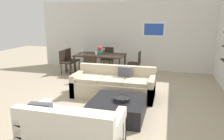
# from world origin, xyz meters

# --- Properties ---
(ground_plane) EXTENTS (18.00, 18.00, 0.00)m
(ground_plane) POSITION_xyz_m (0.00, 0.00, 0.00)
(ground_plane) COLOR tan
(back_wall_unit) EXTENTS (8.40, 0.09, 2.70)m
(back_wall_unit) POSITION_xyz_m (0.30, 3.53, 1.35)
(back_wall_unit) COLOR silver
(back_wall_unit) RESTS_ON ground
(sofa_beige) EXTENTS (2.15, 0.90, 0.78)m
(sofa_beige) POSITION_xyz_m (0.03, 0.34, 0.29)
(sofa_beige) COLOR beige
(sofa_beige) RESTS_ON ground
(loveseat_white) EXTENTS (1.56, 0.90, 0.78)m
(loveseat_white) POSITION_xyz_m (-0.01, -2.15, 0.29)
(loveseat_white) COLOR silver
(loveseat_white) RESTS_ON ground
(coffee_table) EXTENTS (1.12, 1.08, 0.38)m
(coffee_table) POSITION_xyz_m (0.43, -0.86, 0.19)
(coffee_table) COLOR black
(coffee_table) RESTS_ON ground
(decorative_bowl) EXTENTS (0.35, 0.35, 0.08)m
(decorative_bowl) POSITION_xyz_m (0.52, -0.89, 0.42)
(decorative_bowl) COLOR black
(decorative_bowl) RESTS_ON coffee_table
(dining_table) EXTENTS (1.78, 1.03, 0.75)m
(dining_table) POSITION_xyz_m (-1.03, 2.42, 0.68)
(dining_table) COLOR black
(dining_table) RESTS_ON ground
(dining_chair_foot) EXTENTS (0.44, 0.44, 0.88)m
(dining_chair_foot) POSITION_xyz_m (-1.03, 1.50, 0.50)
(dining_chair_foot) COLOR black
(dining_chair_foot) RESTS_ON ground
(dining_chair_head) EXTENTS (0.44, 0.44, 0.88)m
(dining_chair_head) POSITION_xyz_m (-1.03, 3.34, 0.50)
(dining_chair_head) COLOR black
(dining_chair_head) RESTS_ON ground
(dining_chair_right_far) EXTENTS (0.44, 0.44, 0.88)m
(dining_chair_right_far) POSITION_xyz_m (0.27, 2.65, 0.50)
(dining_chair_right_far) COLOR black
(dining_chair_right_far) RESTS_ON ground
(dining_chair_left_far) EXTENTS (0.44, 0.44, 0.88)m
(dining_chair_left_far) POSITION_xyz_m (-2.32, 2.65, 0.50)
(dining_chair_left_far) COLOR black
(dining_chair_left_far) RESTS_ON ground
(dining_chair_left_near) EXTENTS (0.44, 0.44, 0.88)m
(dining_chair_left_near) POSITION_xyz_m (-2.32, 2.19, 0.50)
(dining_chair_left_near) COLOR black
(dining_chair_left_near) RESTS_ON ground
(wine_glass_left_far) EXTENTS (0.07, 0.07, 0.16)m
(wine_glass_left_far) POSITION_xyz_m (-1.69, 2.55, 0.86)
(wine_glass_left_far) COLOR silver
(wine_glass_left_far) RESTS_ON dining_table
(wine_glass_head) EXTENTS (0.07, 0.07, 0.18)m
(wine_glass_head) POSITION_xyz_m (-1.03, 2.88, 0.87)
(wine_glass_head) COLOR silver
(wine_glass_head) RESTS_ON dining_table
(wine_glass_left_near) EXTENTS (0.06, 0.06, 0.17)m
(wine_glass_left_near) POSITION_xyz_m (-1.69, 2.29, 0.86)
(wine_glass_left_near) COLOR silver
(wine_glass_left_near) RESTS_ON dining_table
(wine_glass_right_far) EXTENTS (0.06, 0.06, 0.16)m
(wine_glass_right_far) POSITION_xyz_m (-0.36, 2.55, 0.86)
(wine_glass_right_far) COLOR silver
(wine_glass_right_far) RESTS_ON dining_table
(wine_glass_foot) EXTENTS (0.06, 0.06, 0.16)m
(wine_glass_foot) POSITION_xyz_m (-1.03, 1.96, 0.86)
(wine_glass_foot) COLOR silver
(wine_glass_foot) RESTS_ON dining_table
(centerpiece_vase) EXTENTS (0.16, 0.16, 0.29)m
(centerpiece_vase) POSITION_xyz_m (-1.07, 2.46, 0.90)
(centerpiece_vase) COLOR teal
(centerpiece_vase) RESTS_ON dining_table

